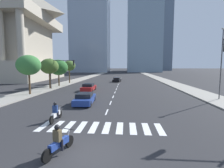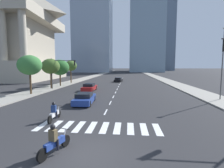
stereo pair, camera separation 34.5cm
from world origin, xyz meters
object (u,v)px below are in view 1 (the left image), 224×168
object	(u,v)px
street_tree_second	(49,66)
street_tree_fourth	(69,66)
sedan_red_1	(89,87)
motorcycle_third	(59,142)
street_lamp_east	(222,59)
street_tree_third	(59,67)
sedan_black_2	(117,80)
sedan_blue_0	(85,99)
street_tree_nearest	(29,65)
motorcycle_lead	(56,113)
traffic_signal_far	(60,68)

from	to	relation	value
street_tree_second	street_tree_fourth	distance (m)	11.06
sedan_red_1	street_tree_fourth	bearing A→B (deg)	31.63
motorcycle_third	street_lamp_east	bearing A→B (deg)	-28.46
street_tree_third	street_tree_fourth	size ratio (longest dim) A/B	0.99
street_tree_third	street_lamp_east	bearing A→B (deg)	-26.03
motorcycle_third	street_tree_fourth	xyz separation A→B (m)	(-10.93, 33.89, 3.82)
sedan_black_2	sedan_blue_0	bearing A→B (deg)	-178.72
motorcycle_third	street_tree_second	distance (m)	25.58
sedan_black_2	street_tree_second	world-z (taller)	street_tree_second
motorcycle_third	street_tree_nearest	bearing A→B (deg)	51.61
motorcycle_lead	street_tree_third	size ratio (longest dim) A/B	0.40
motorcycle_third	sedan_black_2	distance (m)	39.13
street_tree_nearest	sedan_red_1	bearing A→B (deg)	33.83
motorcycle_third	street_tree_second	xyz separation A→B (m)	(-10.93, 22.83, 3.66)
sedan_blue_0	street_tree_fourth	size ratio (longest dim) A/B	0.86
traffic_signal_far	sedan_black_2	bearing A→B (deg)	60.36
motorcycle_third	street_tree_fourth	size ratio (longest dim) A/B	0.38
traffic_signal_far	street_tree_second	world-z (taller)	traffic_signal_far
sedan_black_2	street_tree_fourth	distance (m)	13.37
sedan_red_1	street_tree_nearest	world-z (taller)	street_tree_nearest
motorcycle_lead	street_tree_fourth	xyz separation A→B (m)	(-8.71, 29.01, 3.82)
motorcycle_lead	street_tree_second	size ratio (longest dim) A/B	0.40
street_tree_nearest	street_tree_fourth	size ratio (longest dim) A/B	1.03
motorcycle_third	sedan_red_1	world-z (taller)	motorcycle_third
sedan_blue_0	sedan_black_2	distance (m)	28.15
motorcycle_third	sedan_black_2	bearing A→B (deg)	16.34
sedan_blue_0	street_tree_fourth	world-z (taller)	street_tree_fourth
traffic_signal_far	street_tree_second	size ratio (longest dim) A/B	1.00
sedan_red_1	street_lamp_east	bearing A→B (deg)	-110.15
traffic_signal_far	street_lamp_east	distance (m)	25.02
street_lamp_east	sedan_black_2	bearing A→B (deg)	119.91
sedan_red_1	traffic_signal_far	size ratio (longest dim) A/B	0.84
traffic_signal_far	street_tree_third	xyz separation A→B (m)	(-2.17, 4.72, 0.04)
street_tree_nearest	street_tree_second	size ratio (longest dim) A/B	1.04
traffic_signal_far	street_tree_nearest	size ratio (longest dim) A/B	0.97
motorcycle_third	sedan_blue_0	distance (m)	11.15
motorcycle_third	street_tree_second	world-z (taller)	street_tree_second
sedan_blue_0	sedan_black_2	size ratio (longest dim) A/B	1.01
traffic_signal_far	street_tree_third	bearing A→B (deg)	114.70
sedan_black_2	motorcycle_lead	bearing A→B (deg)	-179.25
street_lamp_east	motorcycle_third	bearing A→B (deg)	-135.92
street_tree_fourth	motorcycle_lead	bearing A→B (deg)	-73.28
sedan_red_1	street_tree_second	bearing A→B (deg)	78.82
motorcycle_third	sedan_black_2	xyz separation A→B (m)	(0.76, 39.12, -0.00)
motorcycle_lead	traffic_signal_far	xyz separation A→B (m)	(-6.54, 17.50, 3.41)
motorcycle_third	street_tree_fourth	world-z (taller)	street_tree_fourth
street_tree_nearest	street_tree_third	size ratio (longest dim) A/B	1.04
street_lamp_east	street_tree_second	distance (m)	27.21
street_lamp_east	street_tree_nearest	distance (m)	25.94
sedan_blue_0	street_lamp_east	size ratio (longest dim) A/B	0.55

